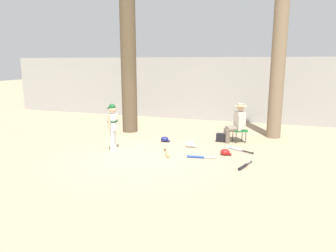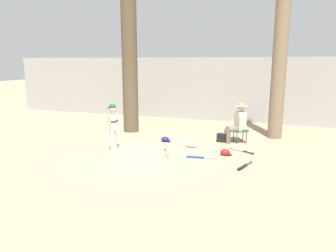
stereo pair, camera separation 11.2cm
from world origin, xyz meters
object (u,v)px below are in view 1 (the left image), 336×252
young_ballplayer (113,124)px  seated_spectator (237,122)px  batting_helmet_navy (165,139)px  bat_aluminum_silver (237,149)px  tree_near_player (129,64)px  bat_blue_youth (198,157)px  batting_helmet_red (225,152)px  tree_behind_spectator (278,61)px  batting_helmet_white (190,144)px  bat_black_composite (244,166)px  folding_stool (239,130)px  bat_wood_tan (167,154)px  handbag_beside_stool (222,138)px

young_ballplayer → seated_spectator: size_ratio=1.09×
batting_helmet_navy → bat_aluminum_silver: bearing=-7.0°
tree_near_player → bat_blue_youth: tree_near_player is taller
bat_blue_youth → batting_helmet_red: (0.62, 0.51, 0.04)m
batting_helmet_red → batting_helmet_navy: size_ratio=1.02×
tree_behind_spectator → seated_spectator: tree_behind_spectator is taller
batting_helmet_white → batting_helmet_navy: batting_helmet_white is taller
seated_spectator → bat_black_composite: (0.46, -2.36, -0.61)m
batting_helmet_red → bat_blue_youth: bearing=-140.9°
bat_aluminum_silver → bat_blue_youth: same height
bat_aluminum_silver → batting_helmet_white: 1.35m
bat_aluminum_silver → batting_helmet_white: size_ratio=2.34×
tree_near_player → young_ballplayer: size_ratio=4.24×
seated_spectator → bat_aluminum_silver: (0.15, -0.93, -0.61)m
tree_behind_spectator → folding_stool: (-1.00, -1.00, -2.08)m
seated_spectator → bat_wood_tan: (-1.57, -2.00, -0.61)m
young_ballplayer → handbag_beside_stool: 3.39m
tree_near_player → batting_helmet_white: tree_near_player is taller
bat_blue_youth → batting_helmet_white: size_ratio=2.40×
tree_behind_spectator → batting_helmet_red: (-1.20, -2.52, -2.37)m
tree_near_player → batting_helmet_white: size_ratio=17.66×
tree_behind_spectator → bat_aluminum_silver: (-0.93, -1.97, -2.41)m
handbag_beside_stool → batting_helmet_white: handbag_beside_stool is taller
tree_behind_spectator → seated_spectator: 2.35m
batting_helmet_navy → bat_black_composite: bearing=-33.7°
tree_near_player → bat_black_composite: size_ratio=7.86×
batting_helmet_navy → tree_behind_spectator: bearing=28.1°
bat_wood_tan → batting_helmet_red: bearing=19.9°
young_ballplayer → bat_blue_youth: (2.44, -0.02, -0.71)m
young_ballplayer → bat_black_composite: (3.64, -0.40, -0.71)m
tree_behind_spectator → young_ballplayer: (-4.26, -3.00, -1.70)m
young_ballplayer → batting_helmet_red: young_ballplayer is taller
bat_blue_youth → batting_helmet_white: bearing=115.1°
bat_aluminum_silver → batting_helmet_red: size_ratio=2.43×
bat_blue_youth → bat_black_composite: (1.19, -0.38, 0.00)m
seated_spectator → batting_helmet_navy: seated_spectator is taller
batting_helmet_navy → tree_near_player: bearing=148.4°
bat_black_composite → handbag_beside_stool: bearing=111.1°
young_ballplayer → batting_helmet_red: (3.06, 0.49, -0.67)m
tree_near_player → batting_helmet_navy: bearing=-31.6°
handbag_beside_stool → bat_blue_youth: (-0.32, -1.89, -0.10)m
handbag_beside_stool → batting_helmet_red: handbag_beside_stool is taller
young_ballplayer → batting_helmet_red: 3.17m
handbag_beside_stool → bat_wood_tan: bearing=-121.0°
tree_near_player → tree_behind_spectator: bearing=8.0°
young_ballplayer → bat_black_composite: size_ratio=1.85×
batting_helmet_red → seated_spectator: bearing=85.6°
tree_behind_spectator → batting_helmet_white: bearing=-138.3°
batting_helmet_white → young_ballplayer: bearing=-153.9°
bat_black_composite → batting_helmet_red: bearing=122.8°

